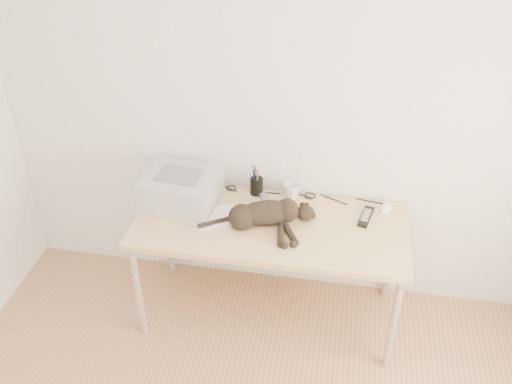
% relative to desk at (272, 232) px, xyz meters
% --- Properties ---
extents(wall_back, '(3.50, 0.00, 3.50)m').
position_rel_desk_xyz_m(wall_back, '(0.00, 0.27, 0.69)').
color(wall_back, white).
rests_on(wall_back, floor).
extents(desk, '(1.60, 0.70, 0.74)m').
position_rel_desk_xyz_m(desk, '(0.00, 0.00, 0.00)').
color(desk, tan).
rests_on(desk, floor).
extents(printer, '(0.47, 0.41, 0.21)m').
position_rel_desk_xyz_m(printer, '(-0.57, 0.03, 0.23)').
color(printer, '#A6A6AA').
rests_on(printer, desk).
extents(papers, '(0.34, 0.29, 0.01)m').
position_rel_desk_xyz_m(papers, '(-0.33, -0.09, 0.14)').
color(papers, white).
rests_on(papers, desk).
extents(cat, '(0.68, 0.35, 0.16)m').
position_rel_desk_xyz_m(cat, '(-0.04, -0.11, 0.20)').
color(cat, black).
rests_on(cat, desk).
extents(mug, '(0.15, 0.15, 0.10)m').
position_rel_desk_xyz_m(mug, '(0.09, 0.19, 0.18)').
color(mug, white).
rests_on(mug, desk).
extents(pen_cup, '(0.08, 0.08, 0.20)m').
position_rel_desk_xyz_m(pen_cup, '(-0.13, 0.20, 0.19)').
color(pen_cup, black).
rests_on(pen_cup, desk).
extents(remote_grey, '(0.12, 0.17, 0.02)m').
position_rel_desk_xyz_m(remote_grey, '(-0.08, 0.16, 0.14)').
color(remote_grey, slate).
rests_on(remote_grey, desk).
extents(remote_black, '(0.10, 0.21, 0.02)m').
position_rel_desk_xyz_m(remote_black, '(0.55, 0.06, 0.14)').
color(remote_black, black).
rests_on(remote_black, desk).
extents(mouse, '(0.10, 0.13, 0.04)m').
position_rel_desk_xyz_m(mouse, '(0.66, 0.17, 0.15)').
color(mouse, white).
rests_on(mouse, desk).
extents(cable_tangle, '(1.36, 0.07, 0.01)m').
position_rel_desk_xyz_m(cable_tangle, '(0.00, 0.22, 0.14)').
color(cable_tangle, black).
rests_on(cable_tangle, desk).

